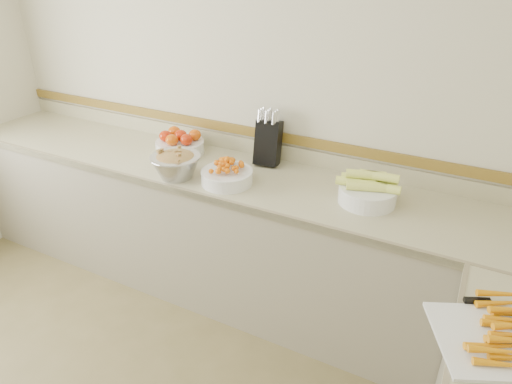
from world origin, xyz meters
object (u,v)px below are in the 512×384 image
at_px(corn_bowl, 368,191).
at_px(rhubarb_bowl, 176,164).
at_px(cutting_board, 504,335).
at_px(tomato_bowl, 180,144).
at_px(cherry_tomato_bowl, 227,174).
at_px(knife_block, 268,141).

distance_m(corn_bowl, rhubarb_bowl, 1.09).
height_order(rhubarb_bowl, cutting_board, rhubarb_bowl).
bearing_deg(cutting_board, tomato_bowl, 157.02).
distance_m(cherry_tomato_bowl, rhubarb_bowl, 0.31).
xyz_separation_m(knife_block, rhubarb_bowl, (-0.38, -0.43, -0.06)).
relative_size(knife_block, cherry_tomato_bowl, 1.20).
xyz_separation_m(cherry_tomato_bowl, cutting_board, (1.44, -0.59, -0.04)).
bearing_deg(tomato_bowl, knife_block, 12.18).
xyz_separation_m(rhubarb_bowl, cutting_board, (1.75, -0.52, -0.07)).
distance_m(tomato_bowl, cutting_board, 2.11).
relative_size(cherry_tomato_bowl, cutting_board, 0.54).
height_order(cherry_tomato_bowl, rhubarb_bowl, rhubarb_bowl).
relative_size(knife_block, cutting_board, 0.65).
bearing_deg(rhubarb_bowl, tomato_bowl, 122.57).
relative_size(knife_block, tomato_bowl, 1.13).
distance_m(cherry_tomato_bowl, corn_bowl, 0.78).
height_order(tomato_bowl, cutting_board, tomato_bowl).
relative_size(corn_bowl, rhubarb_bowl, 1.14).
distance_m(corn_bowl, cutting_board, 1.00).
height_order(cherry_tomato_bowl, cutting_board, cherry_tomato_bowl).
height_order(tomato_bowl, cherry_tomato_bowl, same).
bearing_deg(knife_block, cutting_board, -34.83).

